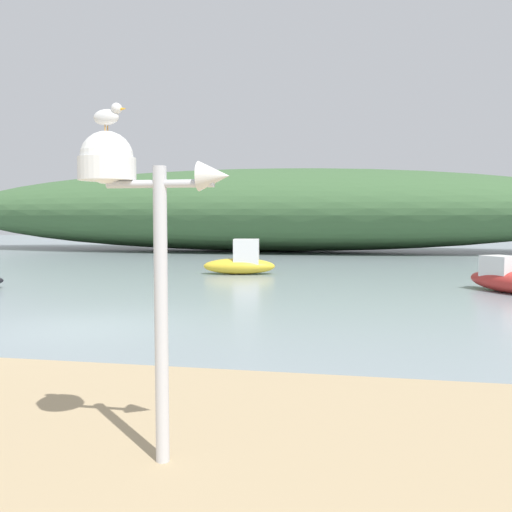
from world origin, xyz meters
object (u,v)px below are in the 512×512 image
Objects in this scene: mast_structure at (127,191)px; motorboat_east_reach at (507,278)px; motorboat_off_point at (241,262)px; seagull_on_radar at (108,115)px.

mast_structure reaches higher than motorboat_east_reach.
seagull_on_radar is at bearing -81.24° from motorboat_off_point.
motorboat_off_point is 10.39m from motorboat_east_reach.
motorboat_east_reach is at bearing 65.43° from mast_structure.
motorboat_east_reach is (6.57, 14.37, -2.15)m from mast_structure.
motorboat_off_point is 0.97× the size of motorboat_east_reach.
seagull_on_radar is 0.10× the size of motorboat_east_reach.
seagull_on_radar reaches higher than mast_structure.
mast_structure reaches higher than motorboat_off_point.
motorboat_off_point is at bearing 157.08° from motorboat_east_reach.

